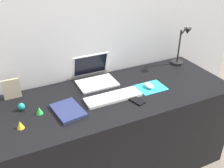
% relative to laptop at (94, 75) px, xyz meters
% --- Properties ---
extents(ground_plane, '(6.00, 6.00, 0.00)m').
position_rel_laptop_xyz_m(ground_plane, '(0.06, -0.26, -0.79)').
color(ground_plane, slate).
extents(back_wall, '(2.98, 0.05, 1.52)m').
position_rel_laptop_xyz_m(back_wall, '(0.06, 0.13, -0.03)').
color(back_wall, silver).
rests_on(back_wall, ground_plane).
extents(desk, '(1.78, 0.69, 0.74)m').
position_rel_laptop_xyz_m(desk, '(0.06, -0.26, -0.42)').
color(desk, black).
rests_on(desk, ground_plane).
extents(laptop, '(0.30, 0.27, 0.21)m').
position_rel_laptop_xyz_m(laptop, '(0.00, 0.00, 0.00)').
color(laptop, white).
rests_on(laptop, desk).
extents(keyboard, '(0.41, 0.13, 0.02)m').
position_rel_laptop_xyz_m(keyboard, '(0.02, -0.30, -0.04)').
color(keyboard, white).
rests_on(keyboard, desk).
extents(mousepad, '(0.21, 0.17, 0.00)m').
position_rel_laptop_xyz_m(mousepad, '(0.35, -0.29, -0.05)').
color(mousepad, '#28B7CC').
rests_on(mousepad, desk).
extents(mouse, '(0.06, 0.10, 0.03)m').
position_rel_laptop_xyz_m(mouse, '(0.33, -0.29, -0.03)').
color(mouse, white).
rests_on(mouse, mousepad).
extents(cell_phone, '(0.10, 0.14, 0.01)m').
position_rel_laptop_xyz_m(cell_phone, '(0.16, -0.40, -0.05)').
color(cell_phone, black).
rests_on(cell_phone, desk).
extents(desk_lamp, '(0.11, 0.16, 0.36)m').
position_rel_laptop_xyz_m(desk_lamp, '(0.81, -0.05, 0.12)').
color(desk_lamp, black).
rests_on(desk_lamp, desk).
extents(notebook_pad, '(0.20, 0.26, 0.02)m').
position_rel_laptop_xyz_m(notebook_pad, '(-0.32, -0.32, -0.04)').
color(notebook_pad, navy).
rests_on(notebook_pad, desk).
extents(picture_frame, '(0.12, 0.02, 0.15)m').
position_rel_laptop_xyz_m(picture_frame, '(-0.62, 0.01, 0.02)').
color(picture_frame, '#B2A58C').
rests_on(picture_frame, desk).
extents(toy_figurine_yellow, '(0.04, 0.04, 0.05)m').
position_rel_laptop_xyz_m(toy_figurine_yellow, '(-0.63, -0.36, -0.03)').
color(toy_figurine_yellow, yellow).
rests_on(toy_figurine_yellow, desk).
extents(toy_figurine_green, '(0.04, 0.04, 0.05)m').
position_rel_laptop_xyz_m(toy_figurine_green, '(-0.49, -0.26, -0.03)').
color(toy_figurine_green, green).
rests_on(toy_figurine_green, desk).
extents(toy_figurine_teal, '(0.05, 0.05, 0.05)m').
position_rel_laptop_xyz_m(toy_figurine_teal, '(-0.59, -0.17, -0.03)').
color(toy_figurine_teal, teal).
rests_on(toy_figurine_teal, desk).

